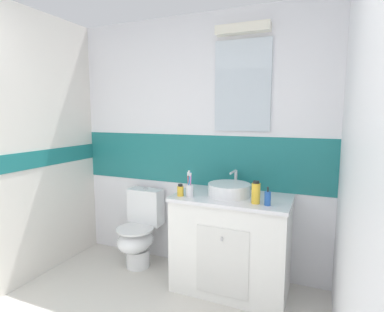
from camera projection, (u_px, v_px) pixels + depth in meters
wall_back_tiled at (198, 143)px, 3.08m from camera, size 3.20×0.20×2.50m
wall_right_plain at (366, 180)px, 1.42m from camera, size 0.10×3.48×2.50m
vanity_cabinet at (232, 242)px, 2.71m from camera, size 1.00×0.59×0.85m
sink_basin at (229, 189)px, 2.66m from camera, size 0.37×0.41×0.20m
toilet at (139, 231)px, 3.14m from camera, size 0.37×0.50×0.79m
toothbrush_cup at (190, 189)px, 2.62m from camera, size 0.06×0.06×0.23m
soap_dispenser at (268, 198)px, 2.37m from camera, size 0.05×0.05×0.15m
mouthwash_bottle at (256, 193)px, 2.42m from camera, size 0.07×0.07×0.18m
lotion_bottle_short at (180, 190)px, 2.65m from camera, size 0.06×0.06×0.10m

